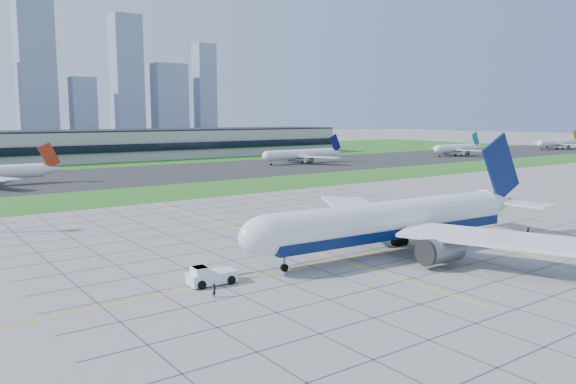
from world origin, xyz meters
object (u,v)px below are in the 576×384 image
object	(u,v)px
distant_jet_2	(302,154)
distant_jet_4	(558,143)
crew_far	(528,232)
distant_jet_3	(457,148)
pushback_tug	(210,276)
crew_near	(214,290)
airliner	(394,221)

from	to	relation	value
distant_jet_2	distant_jet_4	bearing A→B (deg)	-3.08
crew_far	distant_jet_3	world-z (taller)	distant_jet_3
distant_jet_3	distant_jet_4	bearing A→B (deg)	0.17
pushback_tug	crew_near	bearing A→B (deg)	-108.74
pushback_tug	distant_jet_2	size ratio (longest dim) A/B	0.21
airliner	distant_jet_2	bearing A→B (deg)	60.90
distant_jet_3	distant_jet_4	xyz separation A→B (m)	(112.43, 0.33, 0.00)
airliner	pushback_tug	xyz separation A→B (m)	(-33.89, 2.15, -4.22)
pushback_tug	distant_jet_3	xyz separation A→B (m)	(235.97, 138.49, 3.29)
crew_near	crew_far	size ratio (longest dim) A/B	1.01
crew_far	crew_near	bearing A→B (deg)	-162.60
airliner	crew_far	xyz separation A→B (m)	(29.96, -6.79, -4.50)
crew_near	distant_jet_2	bearing A→B (deg)	11.76
airliner	pushback_tug	distance (m)	34.22
crew_far	distant_jet_2	size ratio (longest dim) A/B	0.04
crew_far	distant_jet_2	world-z (taller)	distant_jet_2
distant_jet_3	distant_jet_4	world-z (taller)	same
crew_near	distant_jet_4	bearing A→B (deg)	-15.21
distant_jet_2	crew_far	bearing A→B (deg)	-113.06
distant_jet_2	distant_jet_4	xyz separation A→B (m)	(216.66, -11.67, 0.00)
airliner	crew_near	distance (m)	36.48
crew_near	crew_far	distance (m)	66.13
pushback_tug	distant_jet_4	size ratio (longest dim) A/B	0.20
pushback_tug	distant_jet_4	world-z (taller)	distant_jet_4
airliner	crew_near	size ratio (longest dim) A/B	34.44
distant_jet_2	distant_jet_4	distance (m)	216.98
crew_near	distant_jet_4	xyz separation A→B (m)	(350.57, 144.13, 3.56)
airliner	pushback_tug	size ratio (longest dim) A/B	6.51
crew_near	distant_jet_3	bearing A→B (deg)	-6.43
crew_near	distant_jet_4	distance (m)	379.06
distant_jet_2	distant_jet_3	distance (m)	104.93
distant_jet_4	airliner	bearing A→B (deg)	-155.86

